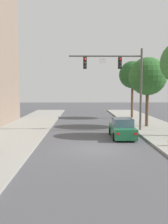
# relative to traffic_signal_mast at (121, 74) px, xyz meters

# --- Properties ---
(ground_plane) EXTENTS (120.00, 120.00, 0.00)m
(ground_plane) POSITION_rel_traffic_signal_mast_xyz_m (-2.68, -7.00, -5.35)
(ground_plane) COLOR #4C4C51
(traffic_signal_mast) EXTENTS (6.77, 0.38, 7.50)m
(traffic_signal_mast) POSITION_rel_traffic_signal_mast_xyz_m (0.00, 0.00, 0.00)
(traffic_signal_mast) COLOR #514C47
(traffic_signal_mast) RESTS_ON sidewalk_right
(car_lead_green) EXTENTS (1.87, 4.26, 1.60)m
(car_lead_green) POSITION_rel_traffic_signal_mast_xyz_m (-0.32, -3.09, -4.63)
(car_lead_green) COLOR #1E663D
(car_lead_green) RESTS_ON ground
(street_tree_second) EXTENTS (3.83, 3.83, 7.00)m
(street_tree_second) POSITION_rel_traffic_signal_mast_xyz_m (3.11, 2.21, -0.13)
(street_tree_second) COLOR brown
(street_tree_second) RESTS_ON sidewalk_right
(street_tree_third) EXTENTS (3.63, 3.63, 7.56)m
(street_tree_third) POSITION_rel_traffic_signal_mast_xyz_m (3.28, 10.23, 0.51)
(street_tree_third) COLOR brown
(street_tree_third) RESTS_ON sidewalk_right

